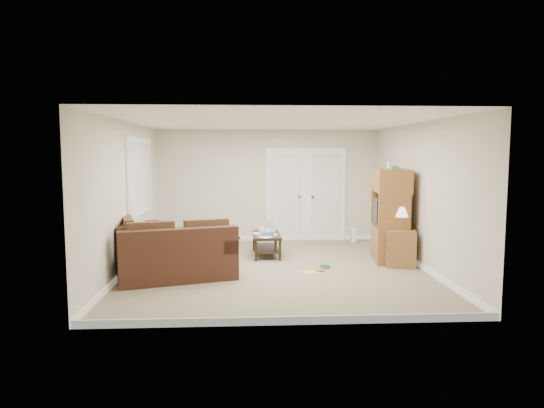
{
  "coord_description": "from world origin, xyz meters",
  "views": [
    {
      "loc": [
        -0.5,
        -8.14,
        1.98
      ],
      "look_at": [
        -0.05,
        0.18,
        1.1
      ],
      "focal_mm": 32.0,
      "sensor_mm": 36.0,
      "label": 1
    }
  ],
  "objects": [
    {
      "name": "window_left",
      "position": [
        -2.46,
        1.0,
        1.55
      ],
      "size": [
        0.05,
        1.92,
        1.42
      ],
      "color": "silver",
      "rests_on": "wall_left"
    },
    {
      "name": "floor",
      "position": [
        0.0,
        0.0,
        0.0
      ],
      "size": [
        5.5,
        5.5,
        0.0
      ],
      "primitive_type": "plane",
      "color": "gray",
      "rests_on": "ground"
    },
    {
      "name": "wall_right",
      "position": [
        2.5,
        0.0,
        1.25
      ],
      "size": [
        0.02,
        5.5,
        2.5
      ],
      "primitive_type": "cube",
      "color": "beige",
      "rests_on": "floor"
    },
    {
      "name": "space_heater",
      "position": [
        1.9,
        2.45,
        0.15
      ],
      "size": [
        0.12,
        0.1,
        0.3
      ],
      "primitive_type": "cube",
      "rotation": [
        0.0,
        0.0,
        -0.01
      ],
      "color": "white",
      "rests_on": "floor"
    },
    {
      "name": "wall_front",
      "position": [
        0.0,
        -2.75,
        1.25
      ],
      "size": [
        5.0,
        0.02,
        2.5
      ],
      "primitive_type": "cube",
      "color": "beige",
      "rests_on": "floor"
    },
    {
      "name": "wall_back",
      "position": [
        0.0,
        2.75,
        1.25
      ],
      "size": [
        5.0,
        0.02,
        2.5
      ],
      "primitive_type": "cube",
      "color": "beige",
      "rests_on": "floor"
    },
    {
      "name": "floor_magazine",
      "position": [
        0.56,
        -0.29,
        0.0
      ],
      "size": [
        0.28,
        0.24,
        0.01
      ],
      "primitive_type": "cube",
      "rotation": [
        0.0,
        0.0,
        0.16
      ],
      "color": "yellow",
      "rests_on": "floor"
    },
    {
      "name": "baseboards",
      "position": [
        0.0,
        0.0,
        0.05
      ],
      "size": [
        5.0,
        5.5,
        0.1
      ],
      "primitive_type": null,
      "color": "silver",
      "rests_on": "floor"
    },
    {
      "name": "side_cabinet",
      "position": [
        2.2,
        0.1,
        0.38
      ],
      "size": [
        0.59,
        0.59,
        1.05
      ],
      "rotation": [
        0.0,
        0.0,
        -0.22
      ],
      "color": "olive",
      "rests_on": "floor"
    },
    {
      "name": "coffee_table",
      "position": [
        -0.11,
        1.11,
        0.23
      ],
      "size": [
        0.54,
        1.05,
        0.71
      ],
      "rotation": [
        0.0,
        0.0,
        0.02
      ],
      "color": "black",
      "rests_on": "floor"
    },
    {
      "name": "wall_left",
      "position": [
        -2.5,
        0.0,
        1.25
      ],
      "size": [
        0.02,
        5.5,
        2.5
      ],
      "primitive_type": "cube",
      "color": "beige",
      "rests_on": "floor"
    },
    {
      "name": "ceiling",
      "position": [
        0.0,
        0.0,
        2.5
      ],
      "size": [
        5.0,
        5.5,
        0.02
      ],
      "primitive_type": "cube",
      "color": "white",
      "rests_on": "wall_back"
    },
    {
      "name": "french_doors",
      "position": [
        0.85,
        2.71,
        1.04
      ],
      "size": [
        1.8,
        0.05,
        2.13
      ],
      "color": "silver",
      "rests_on": "floor"
    },
    {
      "name": "floor_greenbox",
      "position": [
        0.85,
        0.02,
        0.04
      ],
      "size": [
        0.15,
        0.19,
        0.08
      ],
      "primitive_type": "cube",
      "rotation": [
        0.0,
        0.0,
        0.04
      ],
      "color": "#3B8251",
      "rests_on": "floor"
    },
    {
      "name": "floor_book",
      "position": [
        0.66,
        -0.14,
        0.01
      ],
      "size": [
        0.2,
        0.25,
        0.02
      ],
      "primitive_type": "imported",
      "rotation": [
        0.0,
        0.0,
        -0.22
      ],
      "color": "brown",
      "rests_on": "floor"
    },
    {
      "name": "tv_armoire",
      "position": [
        2.15,
        0.56,
        0.85
      ],
      "size": [
        0.72,
        1.13,
        1.82
      ],
      "rotation": [
        0.0,
        0.0,
        -0.13
      ],
      "color": "brown",
      "rests_on": "floor"
    },
    {
      "name": "sectional_sofa",
      "position": [
        -2.04,
        -0.02,
        0.33
      ],
      "size": [
        2.53,
        2.88,
        0.85
      ],
      "rotation": [
        0.0,
        0.0,
        0.29
      ],
      "color": "#402418",
      "rests_on": "floor"
    }
  ]
}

